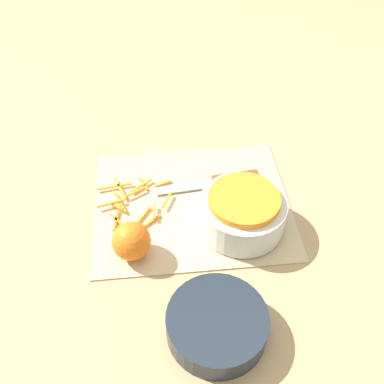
# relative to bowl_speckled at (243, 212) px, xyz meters

# --- Properties ---
(ground_plane) EXTENTS (4.00, 4.00, 0.00)m
(ground_plane) POSITION_rel_bowl_speckled_xyz_m (0.09, -0.07, -0.04)
(ground_plane) COLOR tan
(cutting_board) EXTENTS (0.40, 0.33, 0.01)m
(cutting_board) POSITION_rel_bowl_speckled_xyz_m (0.09, -0.07, -0.04)
(cutting_board) COLOR #CCB284
(cutting_board) RESTS_ON ground_plane
(bowl_speckled) EXTENTS (0.16, 0.16, 0.08)m
(bowl_speckled) POSITION_rel_bowl_speckled_xyz_m (0.00, 0.00, 0.00)
(bowl_speckled) COLOR silver
(bowl_speckled) RESTS_ON cutting_board
(bowl_dark) EXTENTS (0.16, 0.16, 0.05)m
(bowl_dark) POSITION_rel_bowl_speckled_xyz_m (0.08, 0.21, -0.02)
(bowl_dark) COLOR #1E2833
(bowl_dark) RESTS_ON ground_plane
(knife) EXTENTS (0.22, 0.04, 0.02)m
(knife) POSITION_rel_bowl_speckled_xyz_m (0.01, -0.12, -0.03)
(knife) COLOR brown
(knife) RESTS_ON cutting_board
(orange_left) EXTENTS (0.07, 0.07, 0.07)m
(orange_left) POSITION_rel_bowl_speckled_xyz_m (0.21, 0.05, -0.00)
(orange_left) COLOR orange
(orange_left) RESTS_ON cutting_board
(peel_pile) EXTENTS (0.16, 0.16, 0.01)m
(peel_pile) POSITION_rel_bowl_speckled_xyz_m (0.21, -0.08, -0.03)
(peel_pile) COLOR orange
(peel_pile) RESTS_ON cutting_board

